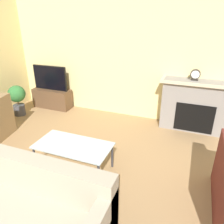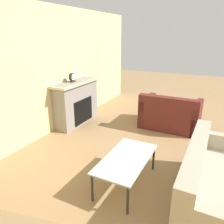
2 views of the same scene
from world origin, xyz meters
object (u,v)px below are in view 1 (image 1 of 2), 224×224
Objects in this scene: tv at (50,78)px; mantel_clock at (195,75)px; potted_plant at (17,98)px; couch_sectional at (20,218)px; coffee_table at (73,147)px.

tv is 3.39m from mantel_clock.
potted_plant is 3.97m from mantel_clock.
coffee_table is at bearing 93.67° from couch_sectional.
potted_plant is at bearing -124.15° from tv.
couch_sectional is (1.88, -3.21, -0.50)m from tv.
potted_plant is (-0.47, -0.69, -0.35)m from tv.
tv reaches higher than couch_sectional.
couch_sectional reaches higher than coffee_table.
couch_sectional reaches higher than potted_plant.
coffee_table is 2.62m from potted_plant.
mantel_clock reaches higher than tv.
coffee_table is at bearing -29.80° from potted_plant.
tv is at bearing 132.18° from coffee_table.
mantel_clock is at bearing 52.88° from coffee_table.
mantel_clock is (1.56, 2.06, 0.77)m from coffee_table.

